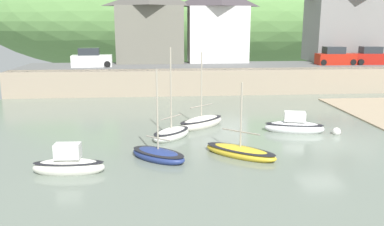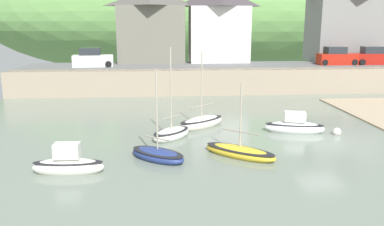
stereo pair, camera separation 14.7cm
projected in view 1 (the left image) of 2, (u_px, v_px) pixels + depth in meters
quay_seawall at (254, 79)px, 40.00m from camera, size 48.00×9.40×2.40m
hillside_backdrop at (203, 22)px, 75.30m from camera, size 80.00×44.00×20.31m
waterfront_building_left at (150, 26)px, 45.49m from camera, size 7.76×5.61×8.17m
waterfront_building_centre at (217, 24)px, 46.08m from camera, size 7.04×4.78×8.56m
waterfront_building_right at (346, 20)px, 47.23m from camera, size 8.81×5.68×9.48m
sailboat_white_hull at (240, 152)px, 20.89m from camera, size 3.98×3.59×4.07m
sailboat_nearest_shore at (171, 134)px, 24.09m from camera, size 2.94×3.03×5.66m
sailboat_far_left at (158, 155)px, 20.37m from camera, size 3.38×3.14×4.81m
sailboat_tall_mast at (294, 126)px, 25.48m from camera, size 3.90×1.96×1.54m
fishing_boat_green at (69, 165)px, 18.47m from camera, size 3.37×1.07×1.64m
rowboat_small_beached at (201, 123)px, 26.69m from camera, size 3.70×3.29×5.23m
parked_car_near_slipway at (91, 59)px, 41.36m from camera, size 4.21×1.98×1.95m
parked_car_by_wall at (335, 57)px, 43.49m from camera, size 4.11×1.82×1.95m
parked_car_end_of_row at (372, 57)px, 43.83m from camera, size 4.22×2.01×1.95m
mooring_buoy at (337, 132)px, 25.00m from camera, size 0.54×0.54×0.54m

